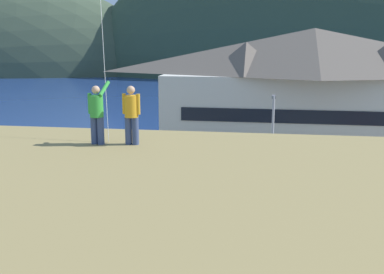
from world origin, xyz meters
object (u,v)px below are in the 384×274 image
parked_car_mid_row_near (214,187)px  parked_car_front_row_end (152,234)px  person_kite_flyer (97,112)px  parked_car_front_row_red (251,229)px  parked_car_lone_by_shed (1,216)px  storage_shed_waterside (215,121)px  wharf_dock (227,121)px  harbor_lodge (312,87)px  moored_boat_wharfside (198,118)px  parking_light_pole (272,135)px  person_companion (131,113)px

parked_car_mid_row_near → parked_car_front_row_end: (-2.14, -7.25, 0.00)m
person_kite_flyer → parked_car_front_row_red: bearing=59.7°
parked_car_lone_by_shed → parked_car_mid_row_near: bearing=31.1°
storage_shed_waterside → parked_car_front_row_end: storage_shed_waterside is taller
wharf_dock → parked_car_front_row_end: size_ratio=3.08×
parked_car_lone_by_shed → parked_car_mid_row_near: same height
parked_car_front_row_red → parked_car_front_row_end: 4.68m
harbor_lodge → parked_car_front_row_red: harbor_lodge is taller
moored_boat_wharfside → parked_car_mid_row_near: bearing=-80.2°
harbor_lodge → parked_car_mid_row_near: 17.13m
harbor_lodge → wharf_dock: size_ratio=2.09×
storage_shed_waterside → person_kite_flyer: (-0.57, -29.34, 5.37)m
wharf_dock → person_kite_flyer: size_ratio=7.01×
wharf_dock → person_kite_flyer: (-0.94, -40.56, 7.39)m
parked_car_front_row_red → moored_boat_wharfside: bearing=102.1°
parked_car_lone_by_shed → parked_car_mid_row_near: size_ratio=0.98×
moored_boat_wharfside → parked_car_front_row_end: size_ratio=1.49×
parking_light_pole → person_companion: bearing=-105.1°
wharf_dock → person_companion: 41.11m
parked_car_front_row_red → parked_car_lone_by_shed: bearing=-179.2°
person_companion → person_kite_flyer: bearing=-173.8°
person_companion → parking_light_pole: bearing=74.9°
parked_car_lone_by_shed → parked_car_front_row_red: bearing=0.8°
parked_car_mid_row_near → parking_light_pole: 5.53m
moored_boat_wharfside → parked_car_front_row_end: (2.39, -33.43, 0.34)m
parking_light_pole → wharf_dock: bearing=101.2°
storage_shed_waterside → parked_car_mid_row_near: 15.75m
moored_boat_wharfside → parked_car_mid_row_near: (4.53, -26.18, 0.34)m
storage_shed_waterside → harbor_lodge: bearing=-4.7°
person_companion → harbor_lodge: bearing=74.0°
parked_car_lone_by_shed → parking_light_pole: parking_light_pole is taller
parked_car_mid_row_near → parking_light_pole: (3.46, 3.41, 2.65)m
harbor_lodge → parked_car_lone_by_shed: bearing=-129.3°
parked_car_lone_by_shed → person_companion: size_ratio=2.43×
wharf_dock → person_companion: (0.08, -40.45, 7.37)m
wharf_dock → harbor_lodge: bearing=-55.4°
storage_shed_waterside → person_companion: (0.45, -29.22, 5.35)m
moored_boat_wharfside → person_kite_flyer: size_ratio=3.40×
parking_light_pole → person_companion: size_ratio=3.55×
harbor_lodge → parked_car_front_row_end: harbor_lodge is taller
parked_car_front_row_red → parking_light_pole: bearing=83.4°
parked_car_lone_by_shed → person_kite_flyer: bearing=-43.0°
harbor_lodge → moored_boat_wharfside: bearing=135.8°
person_kite_flyer → parking_light_pole: bearing=71.9°
storage_shed_waterside → parked_car_mid_row_near: size_ratio=1.27×
person_kite_flyer → person_companion: person_kite_flyer is taller
parking_light_pole → person_kite_flyer: 18.46m
parked_car_front_row_end → person_kite_flyer: person_kite_flyer is taller
storage_shed_waterside → moored_boat_wharfside: size_ratio=0.87×
wharf_dock → parked_car_mid_row_near: bearing=-87.4°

